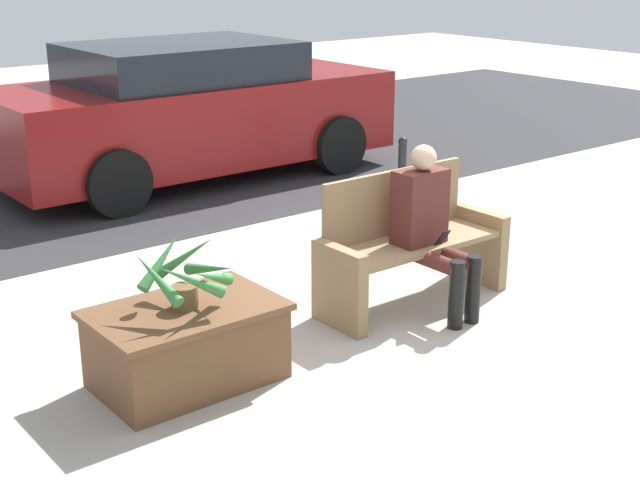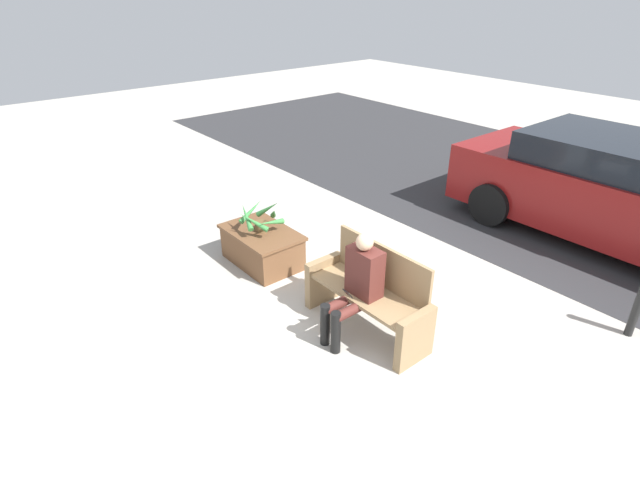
{
  "view_description": "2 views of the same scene",
  "coord_description": "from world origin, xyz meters",
  "px_view_note": "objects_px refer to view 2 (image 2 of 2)",
  "views": [
    {
      "loc": [
        -4.41,
        -4.07,
        2.48
      ],
      "look_at": [
        -0.87,
        0.39,
        0.59
      ],
      "focal_mm": 50.0,
      "sensor_mm": 36.0,
      "label": 1
    },
    {
      "loc": [
        2.93,
        -2.96,
        3.4
      ],
      "look_at": [
        -0.99,
        0.28,
        0.74
      ],
      "focal_mm": 28.0,
      "sensor_mm": 36.0,
      "label": 2
    }
  ],
  "objects_px": {
    "person_seated": "(357,283)",
    "planter_box": "(262,246)",
    "potted_plant": "(261,218)",
    "bollard_post": "(637,309)",
    "bench": "(370,294)",
    "parked_car": "(614,190)"
  },
  "relations": [
    {
      "from": "planter_box",
      "to": "bollard_post",
      "type": "distance_m",
      "value": 4.38
    },
    {
      "from": "person_seated",
      "to": "planter_box",
      "type": "relative_size",
      "value": 1.08
    },
    {
      "from": "planter_box",
      "to": "parked_car",
      "type": "bearing_deg",
      "value": 58.96
    },
    {
      "from": "bench",
      "to": "bollard_post",
      "type": "distance_m",
      "value": 2.8
    },
    {
      "from": "planter_box",
      "to": "potted_plant",
      "type": "relative_size",
      "value": 1.89
    },
    {
      "from": "bench",
      "to": "bollard_post",
      "type": "height_order",
      "value": "bench"
    },
    {
      "from": "person_seated",
      "to": "planter_box",
      "type": "distance_m",
      "value": 1.95
    },
    {
      "from": "potted_plant",
      "to": "parked_car",
      "type": "xyz_separation_m",
      "value": [
        2.56,
        4.28,
        0.07
      ]
    },
    {
      "from": "bench",
      "to": "person_seated",
      "type": "xyz_separation_m",
      "value": [
        0.0,
        -0.2,
        0.21
      ]
    },
    {
      "from": "person_seated",
      "to": "potted_plant",
      "type": "relative_size",
      "value": 2.05
    },
    {
      "from": "person_seated",
      "to": "potted_plant",
      "type": "xyz_separation_m",
      "value": [
        -1.89,
        0.08,
        0.03
      ]
    },
    {
      "from": "planter_box",
      "to": "bench",
      "type": "bearing_deg",
      "value": 3.39
    },
    {
      "from": "bollard_post",
      "to": "person_seated",
      "type": "bearing_deg",
      "value": -129.87
    },
    {
      "from": "bollard_post",
      "to": "parked_car",
      "type": "bearing_deg",
      "value": 120.29
    },
    {
      "from": "bench",
      "to": "person_seated",
      "type": "height_order",
      "value": "person_seated"
    },
    {
      "from": "planter_box",
      "to": "parked_car",
      "type": "relative_size",
      "value": 0.25
    },
    {
      "from": "parked_car",
      "to": "bollard_post",
      "type": "distance_m",
      "value": 2.46
    },
    {
      "from": "potted_plant",
      "to": "bollard_post",
      "type": "height_order",
      "value": "potted_plant"
    },
    {
      "from": "person_seated",
      "to": "bollard_post",
      "type": "xyz_separation_m",
      "value": [
        1.89,
        2.26,
        -0.31
      ]
    },
    {
      "from": "potted_plant",
      "to": "bollard_post",
      "type": "distance_m",
      "value": 4.38
    },
    {
      "from": "parked_car",
      "to": "bollard_post",
      "type": "bearing_deg",
      "value": -59.71
    },
    {
      "from": "potted_plant",
      "to": "bollard_post",
      "type": "relative_size",
      "value": 0.91
    }
  ]
}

